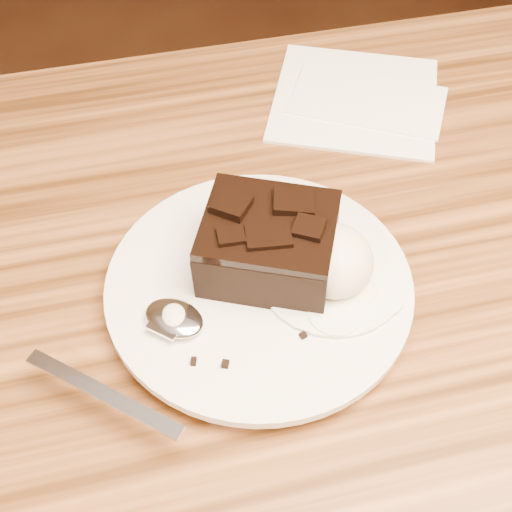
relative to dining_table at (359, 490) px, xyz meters
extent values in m
cylinder|color=white|center=(-0.12, 0.04, 0.38)|extent=(0.24, 0.24, 0.02)
cube|color=black|center=(-0.10, 0.06, 0.42)|extent=(0.13, 0.12, 0.05)
ellipsoid|color=white|center=(-0.06, 0.03, 0.42)|extent=(0.06, 0.06, 0.05)
cylinder|color=white|center=(-0.06, 0.03, 0.40)|extent=(0.12, 0.12, 0.00)
cube|color=white|center=(0.04, 0.27, 0.38)|extent=(0.22, 0.22, 0.01)
cube|color=black|center=(-0.16, -0.02, 0.40)|extent=(0.01, 0.01, 0.00)
cube|color=black|center=(-0.10, -0.01, 0.40)|extent=(0.01, 0.01, 0.00)
cube|color=black|center=(-0.18, -0.02, 0.40)|extent=(0.01, 0.01, 0.00)
camera|label=1|loc=(-0.20, -0.28, 0.83)|focal=48.45mm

